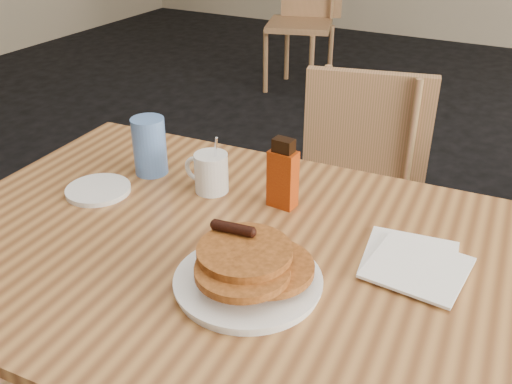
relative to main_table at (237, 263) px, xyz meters
The scene contains 9 objects.
main_table is the anchor object (origin of this frame).
chair_main_far 0.76m from the main_table, 90.23° to the left, with size 0.48×0.49×0.88m.
chair_wall_extra 3.32m from the main_table, 111.31° to the left, with size 0.56×0.57×0.98m.
pancake_plate 0.14m from the main_table, 50.17° to the right, with size 0.27×0.27×0.10m.
coffee_mug 0.26m from the main_table, 133.94° to the left, with size 0.11×0.08×0.15m.
syrup_bottle 0.23m from the main_table, 88.07° to the left, with size 0.06×0.04×0.16m.
napkin_stack 0.35m from the main_table, 18.24° to the left, with size 0.21×0.22×0.01m.
blue_tumbler 0.42m from the main_table, 151.90° to the left, with size 0.08×0.08×0.14m, color #527AC1.
side_saucer 0.41m from the main_table, behind, with size 0.15×0.15×0.01m, color white.
Camera 1 is at (0.43, -0.82, 1.40)m, focal length 40.00 mm.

